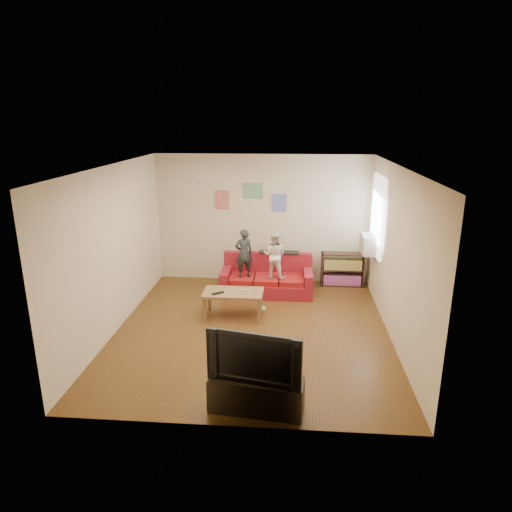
# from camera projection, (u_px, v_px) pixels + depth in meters

# --- Properties ---
(room_shell) EXTENTS (4.52, 5.02, 2.72)m
(room_shell) POSITION_uv_depth(u_px,v_px,m) (252.00, 253.00, 7.24)
(room_shell) COLOR brown
(room_shell) RESTS_ON ground
(sofa) EXTENTS (1.80, 0.83, 0.79)m
(sofa) POSITION_uv_depth(u_px,v_px,m) (267.00, 280.00, 9.20)
(sofa) COLOR maroon
(sofa) RESTS_ON ground
(child_a) EXTENTS (0.41, 0.35, 0.97)m
(child_a) POSITION_uv_depth(u_px,v_px,m) (244.00, 253.00, 8.90)
(child_a) COLOR #242C2F
(child_a) RESTS_ON sofa
(child_b) EXTENTS (0.52, 0.45, 0.93)m
(child_b) POSITION_uv_depth(u_px,v_px,m) (275.00, 255.00, 8.86)
(child_b) COLOR white
(child_b) RESTS_ON sofa
(coffee_table) EXTENTS (1.05, 0.58, 0.47)m
(coffee_table) POSITION_uv_depth(u_px,v_px,m) (233.00, 295.00, 8.03)
(coffee_table) COLOR olive
(coffee_table) RESTS_ON ground
(remote) EXTENTS (0.20, 0.17, 0.02)m
(remote) POSITION_uv_depth(u_px,v_px,m) (218.00, 293.00, 7.92)
(remote) COLOR black
(remote) RESTS_ON coffee_table
(game_controller) EXTENTS (0.13, 0.04, 0.03)m
(game_controller) POSITION_uv_depth(u_px,v_px,m) (245.00, 290.00, 8.04)
(game_controller) COLOR silver
(game_controller) RESTS_ON coffee_table
(bookshelf) EXTENTS (0.89, 0.27, 0.71)m
(bookshelf) POSITION_uv_depth(u_px,v_px,m) (342.00, 271.00, 9.57)
(bookshelf) COLOR #3A2519
(bookshelf) RESTS_ON ground
(window) EXTENTS (0.04, 1.08, 1.48)m
(window) POSITION_uv_depth(u_px,v_px,m) (377.00, 216.00, 8.56)
(window) COLOR white
(window) RESTS_ON room_shell
(ac_unit) EXTENTS (0.28, 0.55, 0.35)m
(ac_unit) POSITION_uv_depth(u_px,v_px,m) (369.00, 244.00, 8.73)
(ac_unit) COLOR #B7B2A3
(ac_unit) RESTS_ON window
(artwork_left) EXTENTS (0.30, 0.01, 0.40)m
(artwork_left) POSITION_uv_depth(u_px,v_px,m) (222.00, 200.00, 9.56)
(artwork_left) COLOR #D87266
(artwork_left) RESTS_ON room_shell
(artwork_center) EXTENTS (0.42, 0.01, 0.32)m
(artwork_center) POSITION_uv_depth(u_px,v_px,m) (253.00, 191.00, 9.45)
(artwork_center) COLOR #72B27F
(artwork_center) RESTS_ON room_shell
(artwork_right) EXTENTS (0.30, 0.01, 0.38)m
(artwork_right) POSITION_uv_depth(u_px,v_px,m) (279.00, 203.00, 9.48)
(artwork_right) COLOR #727FCC
(artwork_right) RESTS_ON room_shell
(file_box) EXTENTS (0.40, 0.30, 0.27)m
(file_box) POSITION_uv_depth(u_px,v_px,m) (300.00, 288.00, 9.11)
(file_box) COLOR beige
(file_box) RESTS_ON ground
(tv_stand) EXTENTS (1.17, 0.51, 0.42)m
(tv_stand) POSITION_uv_depth(u_px,v_px,m) (256.00, 395.00, 5.48)
(tv_stand) COLOR black
(tv_stand) RESTS_ON ground
(television) EXTENTS (1.14, 0.38, 0.65)m
(television) POSITION_uv_depth(u_px,v_px,m) (256.00, 355.00, 5.32)
(television) COLOR black
(television) RESTS_ON tv_stand
(tissue) EXTENTS (0.10, 0.10, 0.10)m
(tissue) POSITION_uv_depth(u_px,v_px,m) (263.00, 309.00, 8.34)
(tissue) COLOR silver
(tissue) RESTS_ON ground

